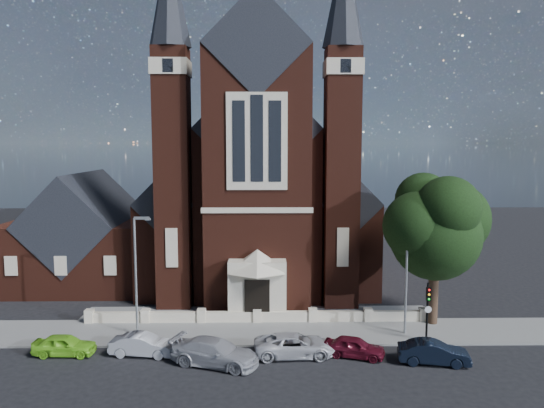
% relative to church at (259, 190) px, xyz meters
% --- Properties ---
extents(ground, '(120.00, 120.00, 0.00)m').
position_rel_church_xyz_m(ground, '(0.00, -7.94, -8.19)').
color(ground, black).
rests_on(ground, ground).
extents(pavement_strip, '(60.00, 5.00, 0.12)m').
position_rel_church_xyz_m(pavement_strip, '(0.00, -18.44, -8.19)').
color(pavement_strip, slate).
rests_on(pavement_strip, ground).
extents(forecourt_paving, '(26.00, 3.00, 0.14)m').
position_rel_church_xyz_m(forecourt_paving, '(0.00, -14.44, -8.19)').
color(forecourt_paving, slate).
rests_on(forecourt_paving, ground).
extents(forecourt_wall, '(24.00, 0.40, 0.90)m').
position_rel_church_xyz_m(forecourt_wall, '(0.00, -16.44, -8.19)').
color(forecourt_wall, beige).
rests_on(forecourt_wall, ground).
extents(church, '(20.01, 34.90, 29.20)m').
position_rel_church_xyz_m(church, '(0.00, 0.00, 0.00)').
color(church, '#451C12').
rests_on(church, ground).
extents(parish_hall, '(12.00, 12.20, 10.24)m').
position_rel_church_xyz_m(parish_hall, '(-16.00, -4.94, -4.17)').
color(parish_hall, '#451C12').
rests_on(parish_hall, ground).
extents(street_tree, '(6.40, 6.60, 10.70)m').
position_rel_church_xyz_m(street_tree, '(12.60, -17.23, -1.23)').
color(street_tree, black).
rests_on(street_tree, ground).
extents(street_lamp_left, '(1.16, 0.22, 8.09)m').
position_rel_church_xyz_m(street_lamp_left, '(-7.91, -18.94, -3.59)').
color(street_lamp_left, gray).
rests_on(street_lamp_left, ground).
extents(street_lamp_right, '(1.16, 0.22, 8.09)m').
position_rel_church_xyz_m(street_lamp_right, '(10.09, -18.94, -3.59)').
color(street_lamp_right, gray).
rests_on(street_lamp_right, ground).
extents(traffic_signal, '(0.28, 0.42, 4.00)m').
position_rel_church_xyz_m(traffic_signal, '(11.00, -20.52, -5.60)').
color(traffic_signal, black).
rests_on(traffic_signal, ground).
extents(car_lime_van, '(3.80, 1.62, 1.28)m').
position_rel_church_xyz_m(car_lime_van, '(-11.68, -22.07, -7.54)').
color(car_lime_van, '#82D62A').
rests_on(car_lime_van, ground).
extents(car_silver_a, '(4.16, 1.89, 1.32)m').
position_rel_church_xyz_m(car_silver_a, '(-6.87, -22.18, -7.52)').
color(car_silver_a, '#B1B3B9').
rests_on(car_silver_a, ground).
extents(car_silver_b, '(5.65, 3.76, 1.52)m').
position_rel_church_xyz_m(car_silver_b, '(-2.36, -23.66, -7.43)').
color(car_silver_b, '#9E9FA6').
rests_on(car_silver_b, ground).
extents(car_white_suv, '(5.02, 2.51, 1.37)m').
position_rel_church_xyz_m(car_white_suv, '(2.35, -22.42, -7.50)').
color(car_white_suv, silver).
rests_on(car_white_suv, ground).
extents(car_dark_red, '(3.94, 2.55, 1.25)m').
position_rel_church_xyz_m(car_dark_red, '(5.96, -22.61, -7.56)').
color(car_dark_red, '#570E1E').
rests_on(car_dark_red, ground).
extents(car_navy, '(4.29, 2.09, 1.36)m').
position_rel_church_xyz_m(car_navy, '(10.43, -23.67, -7.51)').
color(car_navy, black).
rests_on(car_navy, ground).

